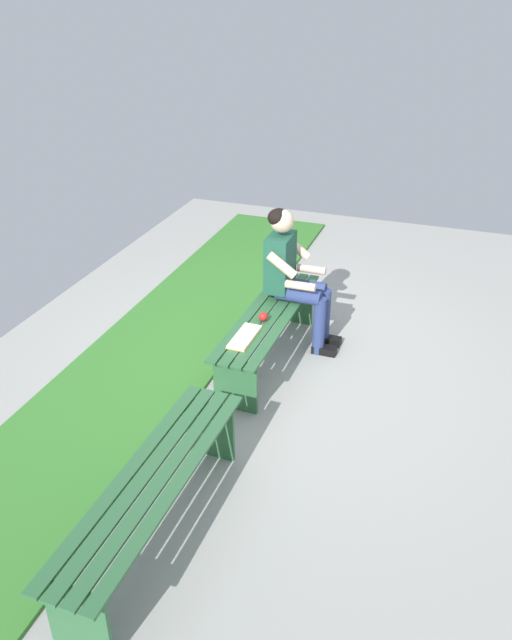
# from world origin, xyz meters

# --- Properties ---
(ground_plane) EXTENTS (10.00, 7.00, 0.04)m
(ground_plane) POSITION_xyz_m (1.06, 1.00, -0.02)
(ground_plane) COLOR #9E9E99
(grass_strip) EXTENTS (9.00, 1.24, 0.03)m
(grass_strip) POSITION_xyz_m (1.06, -0.97, 0.01)
(grass_strip) COLOR #387A2D
(grass_strip) RESTS_ON ground
(bench_near) EXTENTS (1.77, 0.43, 0.47)m
(bench_near) POSITION_xyz_m (0.00, 0.00, 0.36)
(bench_near) COLOR #2D6038
(bench_near) RESTS_ON ground
(bench_far) EXTENTS (1.85, 0.43, 0.47)m
(bench_far) POSITION_xyz_m (2.13, 0.00, 0.36)
(bench_far) COLOR #2D6038
(bench_far) RESTS_ON ground
(person_seated) EXTENTS (0.50, 0.69, 1.28)m
(person_seated) POSITION_xyz_m (-0.37, 0.10, 0.71)
(person_seated) COLOR #1E513D
(person_seated) RESTS_ON ground
(apple) EXTENTS (0.08, 0.08, 0.08)m
(apple) POSITION_xyz_m (0.14, -0.00, 0.51)
(apple) COLOR red
(apple) RESTS_ON bench_near
(book_open) EXTENTS (0.41, 0.17, 0.02)m
(book_open) POSITION_xyz_m (0.46, -0.05, 0.48)
(book_open) COLOR white
(book_open) RESTS_ON bench_near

